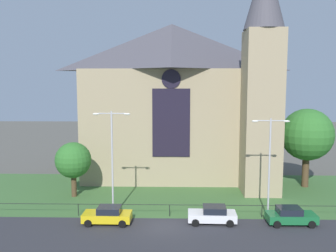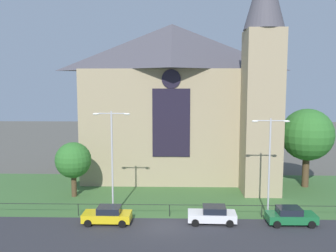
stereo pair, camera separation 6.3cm
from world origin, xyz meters
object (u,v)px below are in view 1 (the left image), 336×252
tree_right_far (307,135)px  streetlamp_near (112,152)px  church_building (178,99)px  tree_left_near (73,160)px  parked_car_green (291,216)px  parked_car_white (213,215)px  parked_car_yellow (108,215)px  streetlamp_far (270,156)px

tree_right_far → streetlamp_near: (-21.24, -10.28, -0.20)m
streetlamp_near → church_building: bearing=68.4°
tree_left_near → parked_car_green: tree_left_near is taller
streetlamp_near → parked_car_white: 10.56m
tree_left_near → parked_car_white: bearing=-26.7°
tree_right_far → parked_car_white: tree_right_far is taller
tree_right_far → parked_car_green: (-5.45, -11.77, -5.51)m
tree_right_far → parked_car_yellow: bearing=-150.8°
streetlamp_far → church_building: bearing=118.6°
parked_car_white → streetlamp_near: bearing=-7.0°
streetlamp_far → parked_car_green: (1.58, -1.50, -4.98)m
tree_left_near → tree_right_far: bearing=9.5°
tree_left_near → streetlamp_far: streetlamp_far is taller
tree_left_near → parked_car_white: (14.34, -7.21, -3.25)m
streetlamp_near → streetlamp_far: bearing=-0.0°
tree_right_far → parked_car_green: bearing=-114.8°
tree_left_near → parked_car_white: size_ratio=1.41×
church_building → parked_car_white: 19.26m
tree_right_far → streetlamp_near: size_ratio=0.96×
streetlamp_far → streetlamp_near: bearing=180.0°
church_building → streetlamp_far: 17.78m
streetlamp_near → parked_car_white: bearing=-8.6°
streetlamp_near → streetlamp_far: 14.22m
church_building → streetlamp_far: size_ratio=2.85×
tree_right_far → church_building: bearing=162.5°
tree_left_near → streetlamp_near: (5.32, -5.85, 2.06)m
parked_car_green → parked_car_white: bearing=178.0°
parked_car_yellow → tree_left_near: bearing=-55.0°
tree_left_near → church_building: bearing=39.3°
parked_car_white → parked_car_green: bearing=-179.6°
streetlamp_far → parked_car_yellow: streetlamp_far is taller
streetlamp_far → parked_car_green: 5.44m
parked_car_green → tree_left_near: bearing=159.9°
parked_car_yellow → parked_car_white: 9.20m
church_building → parked_car_white: size_ratio=6.12×
tree_left_near → parked_car_green: 22.59m
streetlamp_far → parked_car_green: bearing=-43.4°
tree_left_near → parked_car_white: tree_left_near is taller
streetlamp_far → parked_car_white: size_ratio=2.15×
tree_right_far → streetlamp_near: 23.60m
streetlamp_near → parked_car_white: streetlamp_near is taller
parked_car_green → streetlamp_far: bearing=135.7°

